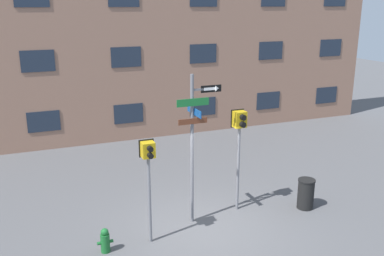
# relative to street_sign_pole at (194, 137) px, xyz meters

# --- Properties ---
(ground_plane) EXTENTS (60.00, 60.00, 0.00)m
(ground_plane) POSITION_rel_street_sign_pole_xyz_m (0.07, -0.50, -2.40)
(ground_plane) COLOR #515154
(street_sign_pole) EXTENTS (1.22, 0.90, 4.02)m
(street_sign_pole) POSITION_rel_street_sign_pole_xyz_m (0.00, 0.00, 0.00)
(street_sign_pole) COLOR slate
(street_sign_pole) RESTS_ON ground_plane
(pedestrian_signal_left) EXTENTS (0.36, 0.40, 2.62)m
(pedestrian_signal_left) POSITION_rel_street_sign_pole_xyz_m (-1.40, -0.57, -0.36)
(pedestrian_signal_left) COLOR slate
(pedestrian_signal_left) RESTS_ON ground_plane
(pedestrian_signal_right) EXTENTS (0.39, 0.40, 2.92)m
(pedestrian_signal_right) POSITION_rel_street_sign_pole_xyz_m (1.40, 0.20, -0.09)
(pedestrian_signal_right) COLOR slate
(pedestrian_signal_right) RESTS_ON ground_plane
(fire_hydrant) EXTENTS (0.38, 0.22, 0.61)m
(fire_hydrant) POSITION_rel_street_sign_pole_xyz_m (-2.53, -0.61, -2.11)
(fire_hydrant) COLOR #196028
(fire_hydrant) RESTS_ON ground_plane
(trash_bin) EXTENTS (0.49, 0.49, 0.88)m
(trash_bin) POSITION_rel_street_sign_pole_xyz_m (3.26, -0.47, -1.96)
(trash_bin) COLOR black
(trash_bin) RESTS_ON ground_plane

